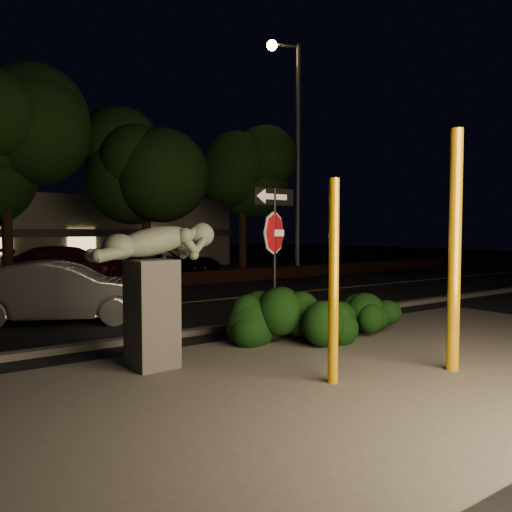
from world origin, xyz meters
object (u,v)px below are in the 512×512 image
(parked_car_darkred, at_px, (70,264))
(sculpture, at_px, (154,279))
(yellow_pole_right, at_px, (455,251))
(signpost, at_px, (274,233))
(silver_sedan, at_px, (61,292))
(parked_car_dark, at_px, (169,263))
(streetlight, at_px, (293,138))
(yellow_pole_left, at_px, (334,282))

(parked_car_darkred, bearing_deg, sculpture, 167.20)
(yellow_pole_right, distance_m, parked_car_darkred, 16.59)
(yellow_pole_right, xyz_separation_m, sculpture, (-3.63, 2.80, -0.43))
(yellow_pole_right, xyz_separation_m, parked_car_darkred, (-1.26, 16.50, -1.08))
(signpost, height_order, silver_sedan, signpost)
(sculpture, bearing_deg, parked_car_dark, 60.19)
(yellow_pole_right, bearing_deg, signpost, 108.82)
(sculpture, distance_m, silver_sedan, 4.83)
(sculpture, height_order, streetlight, streetlight)
(parked_car_darkred, bearing_deg, parked_car_dark, -97.50)
(signpost, relative_size, sculpture, 1.29)
(yellow_pole_right, relative_size, parked_car_dark, 0.74)
(streetlight, xyz_separation_m, parked_car_dark, (-5.15, 2.53, -5.71))
(signpost, height_order, streetlight, streetlight)
(streetlight, distance_m, parked_car_dark, 8.10)
(sculpture, xyz_separation_m, silver_sedan, (-0.21, 4.77, -0.69))
(sculpture, relative_size, parked_car_darkred, 0.44)
(parked_car_dark, bearing_deg, parked_car_darkred, 84.70)
(signpost, bearing_deg, parked_car_dark, 67.53)
(signpost, xyz_separation_m, sculpture, (-2.57, -0.29, -0.69))
(streetlight, relative_size, silver_sedan, 2.48)
(sculpture, bearing_deg, signpost, 2.88)
(silver_sedan, bearing_deg, yellow_pole_right, -128.82)
(yellow_pole_left, distance_m, yellow_pole_right, 2.06)
(silver_sedan, distance_m, parked_car_dark, 10.96)
(yellow_pole_right, height_order, parked_car_darkred, yellow_pole_right)
(signpost, xyz_separation_m, parked_car_dark, (4.01, 13.08, -1.40))
(parked_car_darkred, relative_size, parked_car_dark, 1.05)
(signpost, bearing_deg, parked_car_darkred, 85.45)
(parked_car_darkred, xyz_separation_m, parked_car_dark, (4.22, -0.33, -0.07))
(parked_car_dark, bearing_deg, streetlight, -116.98)
(silver_sedan, bearing_deg, streetlight, -38.73)
(signpost, distance_m, parked_car_darkred, 13.48)
(yellow_pole_left, relative_size, silver_sedan, 0.66)
(streetlight, bearing_deg, parked_car_darkred, -177.38)
(streetlight, height_order, parked_car_dark, streetlight)
(sculpture, xyz_separation_m, parked_car_dark, (6.58, 13.38, -0.72))
(yellow_pole_right, height_order, silver_sedan, yellow_pole_right)
(yellow_pole_left, height_order, silver_sedan, yellow_pole_left)
(sculpture, height_order, silver_sedan, sculpture)
(yellow_pole_right, relative_size, streetlight, 0.34)
(silver_sedan, xyz_separation_m, parked_car_dark, (6.79, 8.60, -0.03))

